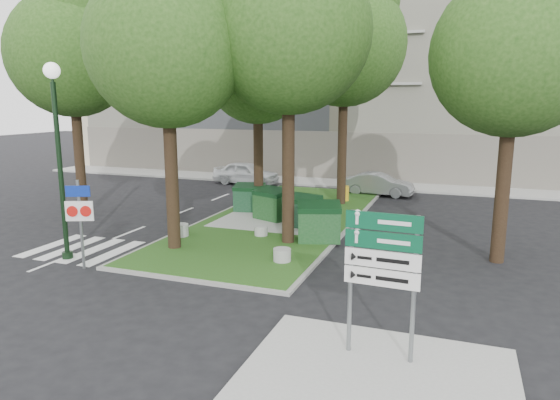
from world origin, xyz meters
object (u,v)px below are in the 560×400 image
at_px(dumpster_b, 272,204).
at_px(litter_bin, 345,193).
at_px(tree_street_left, 73,42).
at_px(dumpster_c, 302,211).
at_px(dumpster_d, 319,222).
at_px(tree_median_far, 347,32).
at_px(directional_sign, 382,262).
at_px(car_white, 246,173).
at_px(tree_median_mid, 260,58).
at_px(tree_street_right, 519,38).
at_px(dumpster_a, 249,198).
at_px(street_lamp, 58,138).
at_px(bollard_right, 282,255).
at_px(traffic_sign_pole, 80,212).
at_px(car_silver, 379,184).
at_px(bollard_left, 180,230).
at_px(tree_median_near_left, 169,32).
at_px(bollard_mid, 261,231).
at_px(tree_median_near_right, 292,13).

bearing_deg(dumpster_b, litter_bin, 90.57).
bearing_deg(tree_street_left, litter_bin, 32.27).
height_order(dumpster_c, dumpster_d, dumpster_d).
distance_m(tree_median_far, directional_sign, 16.55).
bearing_deg(car_white, litter_bin, -115.88).
height_order(tree_median_mid, tree_street_right, tree_street_right).
distance_m(dumpster_a, street_lamp, 9.44).
xyz_separation_m(tree_median_far, bollard_right, (0.26, -9.72, -8.00)).
bearing_deg(dumpster_d, street_lamp, -166.36).
relative_size(traffic_sign_pole, car_silver, 0.74).
bearing_deg(bollard_left, car_silver, 64.31).
xyz_separation_m(street_lamp, directional_sign, (10.75, -3.19, -1.90)).
height_order(tree_median_near_left, tree_median_mid, tree_median_near_left).
relative_size(tree_median_mid, bollard_mid, 20.00).
xyz_separation_m(dumpster_a, litter_bin, (3.63, 3.90, -0.23)).
bearing_deg(bollard_left, street_lamp, -123.72).
distance_m(tree_median_far, dumpster_c, 9.20).
xyz_separation_m(tree_median_far, tree_street_right, (6.80, -7.00, -1.34)).
bearing_deg(tree_street_left, bollard_right, -18.76).
xyz_separation_m(tree_median_near_right, car_silver, (1.41, 10.94, -7.36)).
bearing_deg(dumpster_d, bollard_mid, 162.74).
bearing_deg(tree_median_near_left, tree_street_left, 153.43).
relative_size(tree_median_near_right, car_silver, 3.02).
height_order(tree_street_right, litter_bin, tree_street_right).
distance_m(bollard_right, car_white, 16.06).
relative_size(tree_median_near_right, directional_sign, 3.92).
relative_size(tree_median_near_right, dumpster_b, 6.55).
relative_size(tree_street_right, bollard_right, 17.81).
xyz_separation_m(dumpster_c, dumpster_d, (1.22, -1.83, 0.07)).
bearing_deg(car_white, car_silver, -95.12).
bearing_deg(tree_median_mid, directional_sign, -58.09).
relative_size(dumpster_d, traffic_sign_pole, 0.65).
distance_m(tree_median_near_left, bollard_mid, 7.74).
height_order(dumpster_d, traffic_sign_pole, traffic_sign_pole).
bearing_deg(dumpster_c, dumpster_d, -38.46).
bearing_deg(dumpster_c, tree_street_left, -157.63).
bearing_deg(dumpster_b, car_silver, 89.28).
xyz_separation_m(tree_street_left, car_silver, (11.91, 9.44, -7.03)).
xyz_separation_m(tree_street_left, dumpster_a, (6.99, 2.81, -6.92)).
bearing_deg(tree_median_near_left, bollard_right, -3.22).
relative_size(dumpster_b, bollard_mid, 3.50).
xyz_separation_m(tree_median_near_right, litter_bin, (0.12, 8.21, -7.48)).
xyz_separation_m(bollard_mid, street_lamp, (-5.09, -4.51, 3.66)).
bearing_deg(dumpster_a, tree_median_far, 30.49).
relative_size(dumpster_a, dumpster_b, 0.87).
bearing_deg(car_white, directional_sign, -147.58).
height_order(bollard_right, directional_sign, directional_sign).
height_order(bollard_right, traffic_sign_pole, traffic_sign_pole).
bearing_deg(bollard_mid, dumpster_a, 119.23).
bearing_deg(litter_bin, bollard_mid, -100.69).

